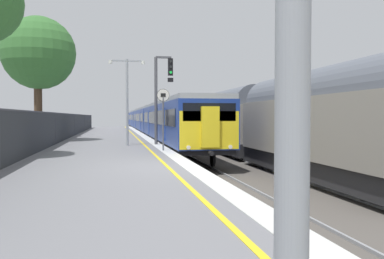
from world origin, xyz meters
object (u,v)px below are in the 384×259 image
background_tree_left (39,55)px  commuter_train_at_platform (149,120)px  background_tree_centre (35,61)px  platform_lamp_mid (127,94)px  signal_gantry (161,90)px  freight_train_adjacent_track (260,120)px  speed_limit_sign (163,112)px

background_tree_left → commuter_train_at_platform: bearing=67.3°
background_tree_centre → platform_lamp_mid: bearing=-56.3°
signal_gantry → freight_train_adjacent_track: bearing=-17.5°
platform_lamp_mid → background_tree_left: size_ratio=0.59×
commuter_train_at_platform → signal_gantry: signal_gantry is taller
commuter_train_at_platform → freight_train_adjacent_track: 27.80m
commuter_train_at_platform → signal_gantry: size_ratio=12.55×
background_tree_left → signal_gantry: bearing=-30.8°
speed_limit_sign → background_tree_centre: size_ratio=0.39×
speed_limit_sign → platform_lamp_mid: (-1.57, 3.84, 1.05)m
commuter_train_at_platform → background_tree_left: background_tree_left is taller
platform_lamp_mid → background_tree_centre: 12.42m
speed_limit_sign → platform_lamp_mid: size_ratio=0.61×
freight_train_adjacent_track → speed_limit_sign: bearing=-155.7°
signal_gantry → commuter_train_at_platform: bearing=86.7°
commuter_train_at_platform → freight_train_adjacent_track: size_ratio=2.50×
platform_lamp_mid → background_tree_centre: size_ratio=0.64×
speed_limit_sign → platform_lamp_mid: platform_lamp_mid is taller
commuter_train_at_platform → background_tree_centre: 19.72m
signal_gantry → background_tree_centre: size_ratio=0.67×
platform_lamp_mid → background_tree_centre: bearing=123.7°
speed_limit_sign → platform_lamp_mid: bearing=112.2°
signal_gantry → platform_lamp_mid: signal_gantry is taller
background_tree_left → speed_limit_sign: bearing=-51.2°
speed_limit_sign → background_tree_centre: (-8.26, 13.87, 4.07)m
freight_train_adjacent_track → background_tree_centre: bearing=141.5°
signal_gantry → background_tree_left: size_ratio=0.63×
background_tree_centre → signal_gantry: bearing=-47.8°
platform_lamp_mid → background_tree_left: background_tree_left is taller
platform_lamp_mid → background_tree_centre: (-6.68, 10.03, 3.02)m
freight_train_adjacent_track → signal_gantry: 6.01m
commuter_train_at_platform → freight_train_adjacent_track: bearing=-81.7°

